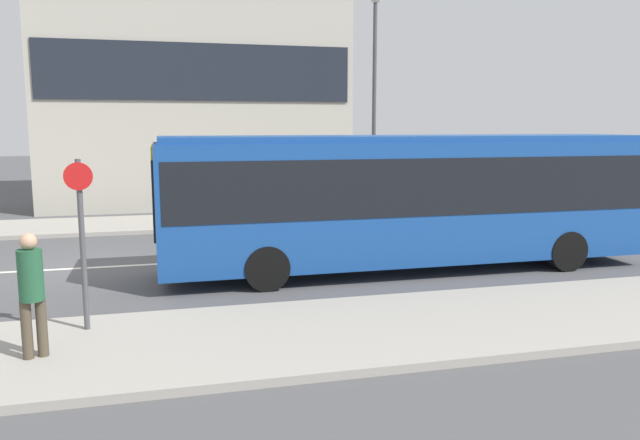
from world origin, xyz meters
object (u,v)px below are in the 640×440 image
parked_car_1 (632,202)px  parked_car_0 (500,206)px  city_bus (408,193)px  street_lamp (374,85)px  pedestrian_near_stop (31,287)px  bus_stop_sign (82,232)px

parked_car_1 → parked_car_0: bearing=-179.1°
city_bus → parked_car_1: 12.61m
parked_car_1 → street_lamp: size_ratio=0.60×
parked_car_0 → parked_car_1: parked_car_0 is taller
city_bus → pedestrian_near_stop: bearing=-154.2°
pedestrian_near_stop → street_lamp: size_ratio=0.23×
city_bus → street_lamp: (1.68, 7.27, 2.96)m
parked_car_0 → bus_stop_sign: bearing=-145.4°
parked_car_1 → bus_stop_sign: bus_stop_sign is taller
parked_car_1 → bus_stop_sign: size_ratio=1.67×
pedestrian_near_stop → bus_stop_sign: 1.39m
bus_stop_sign → parked_car_1: bearing=25.9°
bus_stop_sign → street_lamp: 13.89m
bus_stop_sign → street_lamp: size_ratio=0.36×
parked_car_0 → parked_car_1: size_ratio=0.97×
city_bus → pedestrian_near_stop: 8.69m
parked_car_0 → street_lamp: street_lamp is taller
parked_car_0 → bus_stop_sign: size_ratio=1.63×
city_bus → bus_stop_sign: 7.63m
pedestrian_near_stop → bus_stop_sign: (0.58, 1.13, 0.58)m
city_bus → pedestrian_near_stop: (-7.50, -4.34, -0.67)m
city_bus → bus_stop_sign: (-6.92, -3.21, -0.09)m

